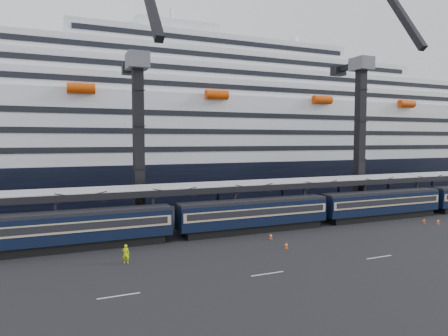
{
  "coord_description": "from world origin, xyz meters",
  "views": [
    {
      "loc": [
        -29.89,
        -32.23,
        11.01
      ],
      "look_at": [
        -11.96,
        10.0,
        7.8
      ],
      "focal_mm": 32.0,
      "sensor_mm": 36.0,
      "label": 1
    }
  ],
  "objects": [
    {
      "name": "traffic_cone_d",
      "position": [
        -8.41,
        2.09,
        0.36
      ],
      "size": [
        0.36,
        0.36,
        0.72
      ],
      "color": "#D94206",
      "rests_on": "ground"
    },
    {
      "name": "traffic_cone_e",
      "position": [
        15.12,
        5.61,
        0.33
      ],
      "size": [
        0.34,
        0.34,
        0.67
      ],
      "color": "#D94206",
      "rests_on": "ground"
    },
    {
      "name": "cruise_ship",
      "position": [
        -1.08,
        45.99,
        12.34
      ],
      "size": [
        214.09,
        28.84,
        34.0
      ],
      "color": "black",
      "rests_on": "ground"
    },
    {
      "name": "crane_dark_mid",
      "position": [
        15.0,
        17.59,
        13.36
      ],
      "size": [
        4.5,
        18.24,
        39.64
      ],
      "color": "#52555B",
      "rests_on": "ground"
    },
    {
      "name": "traffic_cone_f",
      "position": [
        16.28,
        4.42,
        0.39
      ],
      "size": [
        0.39,
        0.39,
        0.78
      ],
      "color": "#D94206",
      "rests_on": "ground"
    },
    {
      "name": "train",
      "position": [
        -4.65,
        10.0,
        2.2
      ],
      "size": [
        133.05,
        3.0,
        4.05
      ],
      "color": "black",
      "rests_on": "ground"
    },
    {
      "name": "canopy",
      "position": [
        0.0,
        14.0,
        5.25
      ],
      "size": [
        130.0,
        6.25,
        5.53
      ],
      "color": "gray",
      "rests_on": "ground"
    },
    {
      "name": "ground",
      "position": [
        0.0,
        0.0,
        0.0
      ],
      "size": [
        260.0,
        260.0,
        0.0
      ],
      "primitive_type": "plane",
      "color": "black",
      "rests_on": "ground"
    },
    {
      "name": "traffic_cone_c",
      "position": [
        -7.92,
        6.1,
        0.36
      ],
      "size": [
        0.37,
        0.37,
        0.73
      ],
      "color": "#D94206",
      "rests_on": "ground"
    },
    {
      "name": "worker",
      "position": [
        -24.29,
        3.44,
        0.86
      ],
      "size": [
        0.74,
        0.63,
        1.72
      ],
      "primitive_type": "imported",
      "rotation": [
        0.0,
        0.0,
        2.72
      ],
      "color": "#DBF70D",
      "rests_on": "ground"
    },
    {
      "name": "crane_dark_near",
      "position": [
        -20.0,
        18.59,
        11.93
      ],
      "size": [
        4.5,
        17.75,
        35.08
      ],
      "color": "#52555B",
      "rests_on": "ground"
    }
  ]
}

